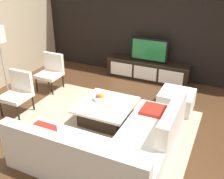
{
  "coord_description": "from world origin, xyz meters",
  "views": [
    {
      "loc": [
        1.88,
        -3.88,
        2.89
      ],
      "look_at": [
        -0.12,
        0.4,
        0.55
      ],
      "focal_mm": 42.28,
      "sensor_mm": 36.0,
      "label": 1
    }
  ],
  "objects_px": {
    "sectional_couch": "(112,146)",
    "accent_chair_near": "(18,90)",
    "fruit_bowl": "(100,98)",
    "accent_chair_far": "(51,70)",
    "television": "(149,50)",
    "media_console": "(148,70)",
    "ottoman": "(176,101)",
    "coffee_table": "(106,112)"
  },
  "relations": [
    {
      "from": "sectional_couch",
      "to": "media_console",
      "type": "bearing_deg",
      "value": 98.44
    },
    {
      "from": "coffee_table",
      "to": "accent_chair_far",
      "type": "xyz_separation_m",
      "value": [
        -1.87,
        0.78,
        0.29
      ]
    },
    {
      "from": "coffee_table",
      "to": "media_console",
      "type": "bearing_deg",
      "value": 87.51
    },
    {
      "from": "sectional_couch",
      "to": "accent_chair_near",
      "type": "distance_m",
      "value": 2.47
    },
    {
      "from": "ottoman",
      "to": "fruit_bowl",
      "type": "xyz_separation_m",
      "value": [
        -1.32,
        -0.94,
        0.23
      ]
    },
    {
      "from": "accent_chair_far",
      "to": "coffee_table",
      "type": "bearing_deg",
      "value": -23.41
    },
    {
      "from": "sectional_couch",
      "to": "coffee_table",
      "type": "xyz_separation_m",
      "value": [
        -0.59,
        1.0,
        -0.07
      ]
    },
    {
      "from": "coffee_table",
      "to": "fruit_bowl",
      "type": "bearing_deg",
      "value": 151.61
    },
    {
      "from": "television",
      "to": "accent_chair_near",
      "type": "xyz_separation_m",
      "value": [
        -1.91,
        -2.71,
        -0.32
      ]
    },
    {
      "from": "fruit_bowl",
      "to": "accent_chair_far",
      "type": "xyz_separation_m",
      "value": [
        -1.69,
        0.68,
        0.06
      ]
    },
    {
      "from": "fruit_bowl",
      "to": "ottoman",
      "type": "bearing_deg",
      "value": 35.49
    },
    {
      "from": "coffee_table",
      "to": "sectional_couch",
      "type": "bearing_deg",
      "value": -59.4
    },
    {
      "from": "accent_chair_near",
      "to": "ottoman",
      "type": "xyz_separation_m",
      "value": [
        2.95,
        1.46,
        -0.29
      ]
    },
    {
      "from": "media_console",
      "to": "ottoman",
      "type": "distance_m",
      "value": 1.64
    },
    {
      "from": "sectional_couch",
      "to": "ottoman",
      "type": "bearing_deg",
      "value": 74.66
    },
    {
      "from": "media_console",
      "to": "ottoman",
      "type": "height_order",
      "value": "media_console"
    },
    {
      "from": "accent_chair_near",
      "to": "fruit_bowl",
      "type": "xyz_separation_m",
      "value": [
        1.63,
        0.51,
        -0.06
      ]
    },
    {
      "from": "sectional_couch",
      "to": "coffee_table",
      "type": "height_order",
      "value": "sectional_couch"
    },
    {
      "from": "ottoman",
      "to": "accent_chair_far",
      "type": "distance_m",
      "value": 3.04
    },
    {
      "from": "fruit_bowl",
      "to": "accent_chair_far",
      "type": "relative_size",
      "value": 0.32
    },
    {
      "from": "sectional_couch",
      "to": "accent_chair_far",
      "type": "height_order",
      "value": "accent_chair_far"
    },
    {
      "from": "media_console",
      "to": "accent_chair_near",
      "type": "distance_m",
      "value": 3.32
    },
    {
      "from": "television",
      "to": "sectional_couch",
      "type": "xyz_separation_m",
      "value": [
        0.49,
        -3.29,
        -0.53
      ]
    },
    {
      "from": "media_console",
      "to": "television",
      "type": "relative_size",
      "value": 2.21
    },
    {
      "from": "sectional_couch",
      "to": "fruit_bowl",
      "type": "xyz_separation_m",
      "value": [
        -0.77,
        1.09,
        0.15
      ]
    },
    {
      "from": "coffee_table",
      "to": "accent_chair_near",
      "type": "bearing_deg",
      "value": -167.02
    },
    {
      "from": "media_console",
      "to": "coffee_table",
      "type": "relative_size",
      "value": 2.03
    },
    {
      "from": "media_console",
      "to": "sectional_couch",
      "type": "xyz_separation_m",
      "value": [
        0.49,
        -3.29,
        0.02
      ]
    },
    {
      "from": "accent_chair_far",
      "to": "ottoman",
      "type": "bearing_deg",
      "value": 4.17
    },
    {
      "from": "television",
      "to": "sectional_couch",
      "type": "relative_size",
      "value": 0.43
    },
    {
      "from": "accent_chair_far",
      "to": "media_console",
      "type": "bearing_deg",
      "value": 36.83
    },
    {
      "from": "media_console",
      "to": "accent_chair_near",
      "type": "relative_size",
      "value": 2.5
    },
    {
      "from": "media_console",
      "to": "accent_chair_far",
      "type": "xyz_separation_m",
      "value": [
        -1.97,
        -1.52,
        0.24
      ]
    },
    {
      "from": "accent_chair_near",
      "to": "ottoman",
      "type": "height_order",
      "value": "accent_chair_near"
    },
    {
      "from": "sectional_couch",
      "to": "coffee_table",
      "type": "bearing_deg",
      "value": 120.6
    },
    {
      "from": "television",
      "to": "fruit_bowl",
      "type": "relative_size",
      "value": 3.51
    },
    {
      "from": "television",
      "to": "accent_chair_far",
      "type": "xyz_separation_m",
      "value": [
        -1.97,
        -1.52,
        -0.32
      ]
    },
    {
      "from": "television",
      "to": "coffee_table",
      "type": "bearing_deg",
      "value": -92.49
    },
    {
      "from": "coffee_table",
      "to": "fruit_bowl",
      "type": "xyz_separation_m",
      "value": [
        -0.18,
        0.1,
        0.23
      ]
    },
    {
      "from": "coffee_table",
      "to": "television",
      "type": "bearing_deg",
      "value": 87.51
    },
    {
      "from": "television",
      "to": "fruit_bowl",
      "type": "bearing_deg",
      "value": -97.19
    },
    {
      "from": "media_console",
      "to": "sectional_couch",
      "type": "height_order",
      "value": "sectional_couch"
    }
  ]
}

